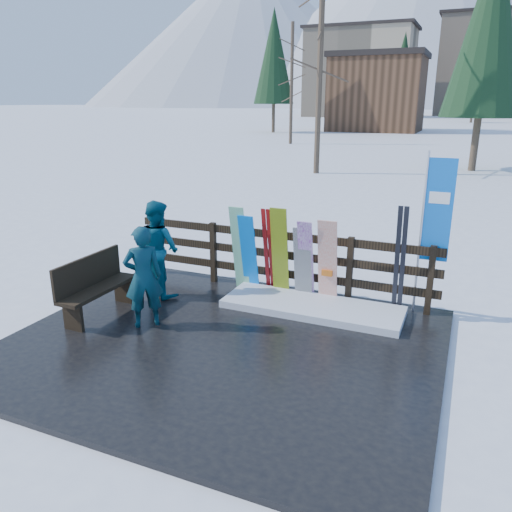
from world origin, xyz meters
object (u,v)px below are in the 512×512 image
at_px(snowboard_3, 306,261).
at_px(rental_flag, 434,216).
at_px(person_front, 143,277).
at_px(snowboard_1, 240,249).
at_px(snowboard_5, 328,262).
at_px(person_back, 158,249).
at_px(snowboard_4, 303,264).
at_px(snowboard_0, 249,254).
at_px(snowboard_2, 280,253).
at_px(bench, 95,285).

relative_size(snowboard_3, rental_flag, 0.56).
xyz_separation_m(snowboard_3, person_front, (-1.93, -1.93, 0.07)).
xyz_separation_m(snowboard_1, snowboard_5, (1.62, -0.00, -0.05)).
distance_m(snowboard_1, snowboard_3, 1.24).
bearing_deg(person_back, snowboard_4, -145.47).
xyz_separation_m(snowboard_0, rental_flag, (3.02, 0.27, 0.89)).
relative_size(snowboard_0, snowboard_2, 0.90).
height_order(snowboard_0, snowboard_3, snowboard_0).
xyz_separation_m(snowboard_5, person_back, (-2.84, -0.75, 0.11)).
bearing_deg(snowboard_0, snowboard_1, 180.00).
height_order(bench, snowboard_1, snowboard_1).
relative_size(rental_flag, person_front, 1.65).
bearing_deg(snowboard_4, snowboard_1, 180.00).
relative_size(snowboard_1, snowboard_5, 1.07).
bearing_deg(snowboard_0, rental_flag, 5.11).
distance_m(snowboard_2, person_front, 2.42).
relative_size(bench, snowboard_0, 1.03).
bearing_deg(person_front, bench, -44.05).
distance_m(snowboard_1, snowboard_5, 1.62).
xyz_separation_m(snowboard_1, person_back, (-1.22, -0.75, 0.06)).
xyz_separation_m(bench, snowboard_4, (2.85, 1.91, 0.14)).
bearing_deg(snowboard_1, person_back, -148.51).
bearing_deg(person_back, snowboard_3, -145.84).
bearing_deg(snowboard_0, person_back, -151.84).
xyz_separation_m(bench, snowboard_2, (2.43, 1.91, 0.29)).
bearing_deg(bench, snowboard_1, 48.99).
relative_size(snowboard_3, person_back, 0.86).
height_order(snowboard_2, snowboard_3, snowboard_2).
relative_size(snowboard_5, rental_flag, 0.57).
distance_m(snowboard_5, rental_flag, 1.82).
bearing_deg(rental_flag, snowboard_4, -172.34).
bearing_deg(person_back, person_front, 131.48).
bearing_deg(rental_flag, snowboard_1, -175.17).
bearing_deg(bench, person_back, 69.35).
bearing_deg(bench, snowboard_4, 33.87).
bearing_deg(snowboard_3, snowboard_1, 180.00).
distance_m(snowboard_3, snowboard_5, 0.38).
distance_m(snowboard_0, snowboard_5, 1.44).
bearing_deg(snowboard_1, snowboard_4, -0.00).
height_order(rental_flag, person_back, rental_flag).
distance_m(snowboard_4, snowboard_5, 0.44).
xyz_separation_m(snowboard_0, person_back, (-1.40, -0.75, 0.13)).
distance_m(rental_flag, person_back, 4.60).
relative_size(bench, snowboard_5, 1.00).
height_order(snowboard_3, person_front, person_front).
distance_m(bench, person_back, 1.29).
height_order(bench, person_back, person_back).
relative_size(snowboard_3, snowboard_5, 0.98).
xyz_separation_m(bench, snowboard_0, (1.84, 1.91, 0.20)).
height_order(snowboard_0, person_front, person_front).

